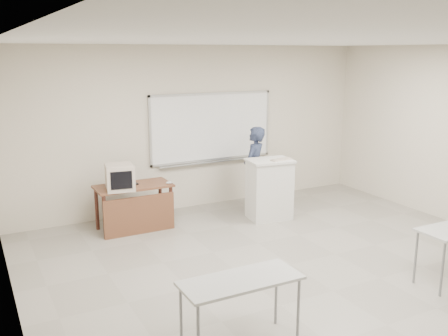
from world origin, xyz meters
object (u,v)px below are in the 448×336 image
podium (269,189)px  presenter (254,169)px  laptop (124,180)px  keyboard (281,159)px  crt_monitor (120,177)px  instructor_desk (136,201)px  mouse (169,183)px  whiteboard (212,128)px

podium → presenter: (0.01, 0.54, 0.25)m
laptop → keyboard: 2.68m
crt_monitor → laptop: bearing=71.2°
instructor_desk → presenter: 2.30m
crt_monitor → laptop: 0.35m
instructor_desk → keyboard: bearing=-14.2°
instructor_desk → presenter: bearing=1.2°
mouse → presenter: (1.73, 0.16, 0.01)m
instructor_desk → laptop: (-0.10, 0.27, 0.30)m
podium → instructor_desk: bearing=176.0°
instructor_desk → mouse: 0.62m
whiteboard → presenter: size_ratio=1.59×
laptop → instructor_desk: bearing=-71.6°
keyboard → presenter: (-0.14, 0.66, -0.29)m
mouse → presenter: presenter is taller
whiteboard → podium: bearing=-68.2°
mouse → instructor_desk: bearing=146.7°
laptop → keyboard: size_ratio=0.90×
podium → presenter: size_ratio=0.68×
podium → laptop: podium is taller
crt_monitor → presenter: presenter is taller
crt_monitor → podium: bearing=-1.1°
instructor_desk → crt_monitor: size_ratio=2.56×
crt_monitor → keyboard: crt_monitor is taller
crt_monitor → whiteboard: bearing=30.6°
crt_monitor → laptop: crt_monitor is taller
podium → crt_monitor: 2.60m
podium → crt_monitor: crt_monitor is taller
whiteboard → mouse: 1.66m
presenter → keyboard: bearing=63.5°
presenter → podium: bearing=50.4°
crt_monitor → laptop: (0.15, 0.28, -0.14)m
keyboard → whiteboard: bearing=108.3°
crt_monitor → presenter: bearing=11.0°
crt_monitor → keyboard: bearing=-3.0°
podium → laptop: 2.50m
laptop → mouse: laptop is taller
whiteboard → crt_monitor: (-2.02, -0.79, -0.53)m
instructor_desk → presenter: (2.28, 0.06, 0.27)m
instructor_desk → podium: size_ratio=1.16×
instructor_desk → laptop: laptop is taller
presenter → whiteboard: bearing=-92.9°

